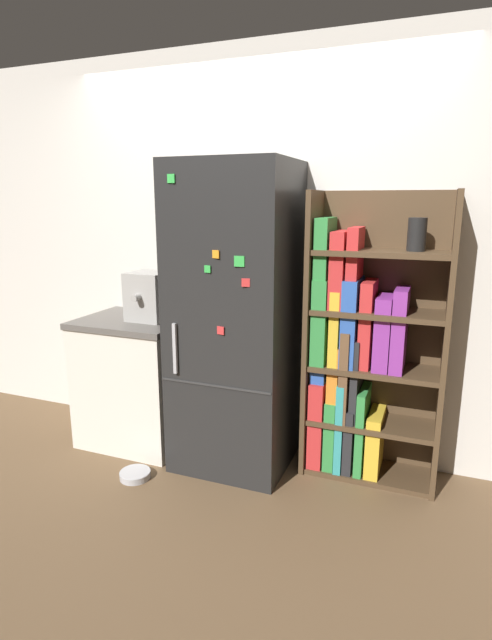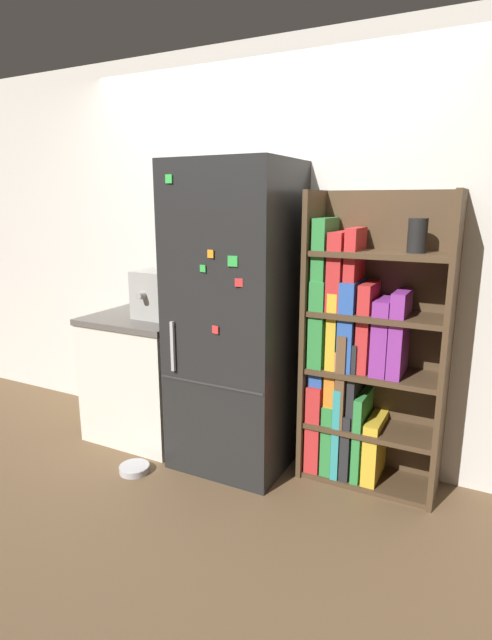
# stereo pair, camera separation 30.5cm
# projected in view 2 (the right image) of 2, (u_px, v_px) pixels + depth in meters

# --- Properties ---
(ground_plane) EXTENTS (16.00, 16.00, 0.00)m
(ground_plane) POSITION_uv_depth(u_px,v_px,m) (226.00, 467.00, 3.17)
(ground_plane) COLOR brown
(wall_back) EXTENTS (8.00, 0.05, 2.60)m
(wall_back) POSITION_uv_depth(u_px,v_px,m) (260.00, 256.00, 3.28)
(wall_back) COLOR silver
(wall_back) RESTS_ON ground_plane
(refrigerator) EXTENTS (0.70, 0.65, 1.88)m
(refrigerator) POSITION_uv_depth(u_px,v_px,m) (236.00, 319.00, 3.07)
(refrigerator) COLOR black
(refrigerator) RESTS_ON ground_plane
(bookshelf) EXTENTS (0.79, 0.36, 1.71)m
(bookshelf) POSITION_uv_depth(u_px,v_px,m) (359.00, 357.00, 2.92)
(bookshelf) COLOR #4C3823
(bookshelf) RESTS_ON ground_plane
(kitchen_counter) EXTENTS (0.72, 0.61, 0.88)m
(kitchen_counter) POSITION_uv_depth(u_px,v_px,m) (145.00, 376.00, 3.54)
(kitchen_counter) COLOR silver
(kitchen_counter) RESTS_ON ground_plane
(espresso_machine) EXTENTS (0.25, 0.31, 0.32)m
(espresso_machine) POSITION_uv_depth(u_px,v_px,m) (156.00, 294.00, 3.36)
(espresso_machine) COLOR #A5A39E
(espresso_machine) RESTS_ON kitchen_counter
(pet_bowl) EXTENTS (0.19, 0.19, 0.04)m
(pet_bowl) POSITION_uv_depth(u_px,v_px,m) (134.00, 468.00, 3.12)
(pet_bowl) COLOR #B7B7BC
(pet_bowl) RESTS_ON ground_plane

